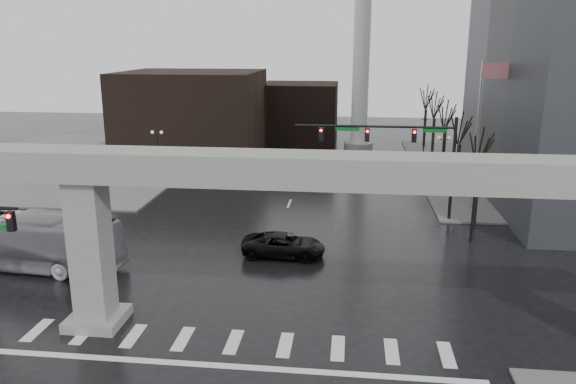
# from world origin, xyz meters

# --- Properties ---
(ground) EXTENTS (160.00, 160.00, 0.00)m
(ground) POSITION_xyz_m (0.00, 0.00, 0.00)
(ground) COLOR black
(ground) RESTS_ON ground
(sidewalk_ne) EXTENTS (28.00, 36.00, 0.15)m
(sidewalk_ne) POSITION_xyz_m (26.00, 36.00, 0.07)
(sidewalk_ne) COLOR #64625F
(sidewalk_ne) RESTS_ON ground
(sidewalk_nw) EXTENTS (28.00, 36.00, 0.15)m
(sidewalk_nw) POSITION_xyz_m (-26.00, 36.00, 0.07)
(sidewalk_nw) COLOR #64625F
(sidewalk_nw) RESTS_ON ground
(elevated_guideway) EXTENTS (48.00, 2.60, 8.70)m
(elevated_guideway) POSITION_xyz_m (1.26, 0.00, 6.88)
(elevated_guideway) COLOR gray
(elevated_guideway) RESTS_ON ground
(building_far_left) EXTENTS (16.00, 14.00, 10.00)m
(building_far_left) POSITION_xyz_m (-14.00, 42.00, 5.00)
(building_far_left) COLOR black
(building_far_left) RESTS_ON ground
(building_far_mid) EXTENTS (10.00, 10.00, 8.00)m
(building_far_mid) POSITION_xyz_m (-2.00, 52.00, 4.00)
(building_far_mid) COLOR black
(building_far_mid) RESTS_ON ground
(smokestack) EXTENTS (3.60, 3.60, 30.00)m
(smokestack) POSITION_xyz_m (6.00, 46.00, 13.35)
(smokestack) COLOR silver
(smokestack) RESTS_ON ground
(signal_mast_arm) EXTENTS (12.12, 0.43, 8.00)m
(signal_mast_arm) POSITION_xyz_m (8.99, 18.80, 5.83)
(signal_mast_arm) COLOR black
(signal_mast_arm) RESTS_ON ground
(flagpole_assembly) EXTENTS (2.06, 0.12, 12.00)m
(flagpole_assembly) POSITION_xyz_m (15.29, 22.00, 7.53)
(flagpole_assembly) COLOR silver
(flagpole_assembly) RESTS_ON ground
(lamp_right_0) EXTENTS (1.22, 0.32, 5.11)m
(lamp_right_0) POSITION_xyz_m (13.50, 14.00, 3.47)
(lamp_right_0) COLOR black
(lamp_right_0) RESTS_ON ground
(lamp_right_1) EXTENTS (1.22, 0.32, 5.11)m
(lamp_right_1) POSITION_xyz_m (13.50, 28.00, 3.47)
(lamp_right_1) COLOR black
(lamp_right_1) RESTS_ON ground
(lamp_right_2) EXTENTS (1.22, 0.32, 5.11)m
(lamp_right_2) POSITION_xyz_m (13.50, 42.00, 3.47)
(lamp_right_2) COLOR black
(lamp_right_2) RESTS_ON ground
(lamp_left_0) EXTENTS (1.22, 0.32, 5.11)m
(lamp_left_0) POSITION_xyz_m (-13.50, 14.00, 3.47)
(lamp_left_0) COLOR black
(lamp_left_0) RESTS_ON ground
(lamp_left_1) EXTENTS (1.22, 0.32, 5.11)m
(lamp_left_1) POSITION_xyz_m (-13.50, 28.00, 3.47)
(lamp_left_1) COLOR black
(lamp_left_1) RESTS_ON ground
(lamp_left_2) EXTENTS (1.22, 0.32, 5.11)m
(lamp_left_2) POSITION_xyz_m (-13.50, 42.00, 3.47)
(lamp_left_2) COLOR black
(lamp_left_2) RESTS_ON ground
(tree_right_0) EXTENTS (1.09, 1.58, 7.50)m
(tree_right_0) POSITION_xyz_m (14.53, 18.02, 2.79)
(tree_right_0) COLOR black
(tree_right_0) RESTS_ON ground
(tree_right_1) EXTENTS (1.09, 1.61, 7.67)m
(tree_right_1) POSITION_xyz_m (14.53, 26.02, 2.85)
(tree_right_1) COLOR black
(tree_right_1) RESTS_ON ground
(tree_right_2) EXTENTS (1.10, 1.63, 7.85)m
(tree_right_2) POSITION_xyz_m (14.53, 34.02, 2.91)
(tree_right_2) COLOR black
(tree_right_2) RESTS_ON ground
(tree_right_3) EXTENTS (1.11, 1.66, 8.02)m
(tree_right_3) POSITION_xyz_m (14.53, 42.02, 2.98)
(tree_right_3) COLOR black
(tree_right_3) RESTS_ON ground
(tree_right_4) EXTENTS (1.12, 1.69, 8.19)m
(tree_right_4) POSITION_xyz_m (14.53, 50.02, 3.04)
(tree_right_4) COLOR black
(tree_right_4) RESTS_ON ground
(pickup_truck) EXTENTS (5.38, 2.55, 1.48)m
(pickup_truck) POSITION_xyz_m (0.99, 9.95, 0.74)
(pickup_truck) COLOR black
(pickup_truck) RESTS_ON ground
(city_bus) EXTENTS (12.46, 4.42, 3.39)m
(city_bus) POSITION_xyz_m (-14.40, 6.33, 1.70)
(city_bus) COLOR #B9B8BD
(city_bus) RESTS_ON ground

